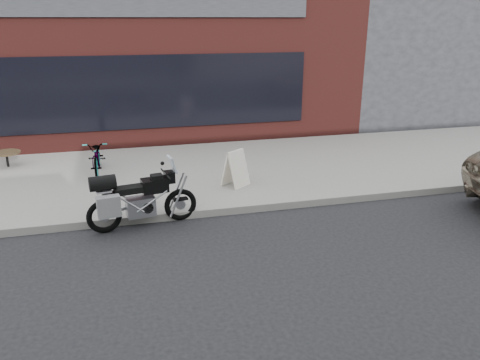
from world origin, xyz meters
name	(u,v)px	position (x,y,z in m)	size (l,w,h in m)	color
ground	(336,343)	(0.00, 0.00, 0.00)	(120.00, 120.00, 0.00)	black
near_sidewalk	(217,165)	(0.00, 7.00, 0.07)	(44.00, 6.00, 0.15)	gray
storefront	(125,58)	(-2.00, 13.98, 2.25)	(14.00, 10.07, 4.50)	#531E1B
neighbour_building	(416,34)	(10.00, 14.00, 3.00)	(10.00, 10.00, 6.00)	#26272B
motorcycle	(135,199)	(-2.13, 3.86, 0.55)	(2.01, 0.85, 1.28)	black
bicycle_front	(97,156)	(-2.90, 6.90, 0.56)	(0.54, 1.55, 0.81)	gray
sandwich_sign	(235,168)	(0.05, 5.23, 0.55)	(0.67, 0.66, 0.79)	white
cafe_table	(6,153)	(-5.08, 7.93, 0.50)	(0.66, 0.66, 0.38)	black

